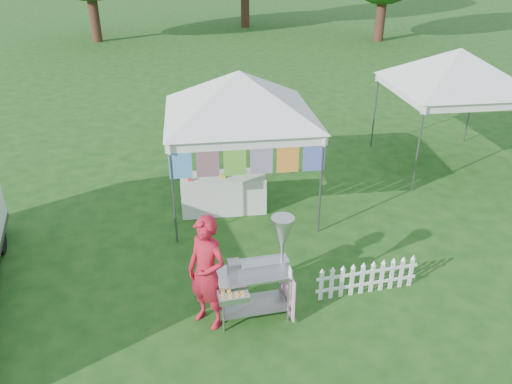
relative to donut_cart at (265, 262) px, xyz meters
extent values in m
plane|color=#164513|center=(0.04, 0.25, -1.01)|extent=(120.00, 120.00, 0.00)
cylinder|color=#59595E|center=(-1.38, 2.33, 0.04)|extent=(0.04, 0.04, 2.10)
cylinder|color=#59595E|center=(1.46, 2.33, 0.04)|extent=(0.04, 0.04, 2.10)
cylinder|color=#59595E|center=(-1.38, 5.17, 0.04)|extent=(0.04, 0.04, 2.10)
cylinder|color=#59595E|center=(1.46, 5.17, 0.04)|extent=(0.04, 0.04, 2.10)
cube|color=white|center=(0.04, 2.33, 0.99)|extent=(3.00, 0.03, 0.22)
cube|color=white|center=(0.04, 5.17, 0.99)|extent=(3.00, 0.03, 0.22)
pyramid|color=white|center=(0.04, 3.75, 1.99)|extent=(4.24, 4.24, 0.90)
cylinder|color=#59595E|center=(0.04, 2.33, 1.07)|extent=(3.00, 0.03, 0.03)
cube|color=blue|center=(-1.21, 2.33, 0.72)|extent=(0.42, 0.01, 0.70)
cube|color=orange|center=(-0.71, 2.33, 0.72)|extent=(0.42, 0.01, 0.70)
cube|color=#178B36|center=(-0.21, 2.33, 0.72)|extent=(0.42, 0.01, 0.70)
cube|color=#2FB296|center=(0.29, 2.33, 0.72)|extent=(0.42, 0.01, 0.70)
cube|color=red|center=(0.79, 2.33, 0.72)|extent=(0.42, 0.01, 0.70)
cube|color=purple|center=(1.29, 2.33, 0.72)|extent=(0.42, 0.01, 0.70)
cylinder|color=#59595E|center=(4.12, 3.83, 0.04)|extent=(0.04, 0.04, 2.10)
cylinder|color=#59595E|center=(4.12, 6.67, 0.04)|extent=(0.04, 0.04, 2.10)
cylinder|color=#59595E|center=(6.96, 6.67, 0.04)|extent=(0.04, 0.04, 2.10)
cube|color=white|center=(5.54, 3.83, 0.99)|extent=(3.00, 0.03, 0.22)
cube|color=white|center=(5.54, 6.67, 0.99)|extent=(3.00, 0.03, 0.22)
pyramid|color=white|center=(5.54, 5.25, 1.99)|extent=(4.24, 4.24, 0.90)
cylinder|color=#59595E|center=(5.54, 3.83, 1.07)|extent=(3.00, 0.03, 0.03)
cylinder|color=#3A1E15|center=(-5.96, 24.25, 0.97)|extent=(0.56, 0.56, 3.96)
cylinder|color=#3A1E15|center=(10.04, 22.25, 0.75)|extent=(0.56, 0.56, 3.52)
cylinder|color=gray|center=(-0.66, -0.28, -0.59)|extent=(0.04, 0.04, 0.83)
cylinder|color=gray|center=(0.34, -0.19, -0.59)|extent=(0.04, 0.04, 0.83)
cylinder|color=gray|center=(-0.71, 0.17, -0.59)|extent=(0.04, 0.04, 0.83)
cylinder|color=gray|center=(0.30, 0.26, -0.59)|extent=(0.04, 0.04, 0.83)
cube|color=gray|center=(-0.18, -0.01, -0.78)|extent=(1.10, 0.62, 0.01)
cube|color=#B7B7BC|center=(-0.18, -0.01, -0.17)|extent=(1.16, 0.66, 0.04)
cube|color=#B7B7BC|center=(-0.02, 0.05, -0.09)|extent=(0.81, 0.30, 0.14)
cube|color=gray|center=(-0.46, 0.01, -0.05)|extent=(0.20, 0.22, 0.20)
cylinder|color=gray|center=(0.28, 0.08, 0.24)|extent=(0.05, 0.05, 0.83)
cone|color=#B7B7BC|center=(0.28, 0.08, 0.47)|extent=(0.36, 0.36, 0.37)
cylinder|color=#B7B7BC|center=(0.28, 0.08, 0.68)|extent=(0.38, 0.38, 0.06)
cube|color=#B7B7BC|center=(-0.52, -0.39, -0.27)|extent=(0.47, 0.32, 0.09)
cube|color=pink|center=(0.38, 0.04, -0.59)|extent=(0.08, 0.69, 0.75)
cube|color=white|center=(0.35, -0.22, -0.06)|extent=(0.03, 0.13, 0.17)
imported|color=#B01528|center=(-0.87, -0.04, -0.08)|extent=(0.80, 0.79, 1.86)
cube|color=white|center=(0.98, 0.23, -0.73)|extent=(0.07, 0.03, 0.56)
cube|color=white|center=(1.15, 0.25, -0.73)|extent=(0.07, 0.03, 0.56)
cube|color=white|center=(1.33, 0.27, -0.73)|extent=(0.07, 0.03, 0.56)
cube|color=white|center=(1.51, 0.29, -0.73)|extent=(0.07, 0.03, 0.56)
cube|color=white|center=(1.69, 0.30, -0.73)|extent=(0.07, 0.03, 0.56)
cube|color=white|center=(1.87, 0.32, -0.73)|extent=(0.07, 0.03, 0.56)
cube|color=white|center=(2.05, 0.34, -0.73)|extent=(0.07, 0.03, 0.56)
cube|color=white|center=(2.23, 0.36, -0.73)|extent=(0.07, 0.03, 0.56)
cube|color=white|center=(2.41, 0.38, -0.73)|extent=(0.07, 0.03, 0.56)
cube|color=white|center=(2.59, 0.40, -0.73)|extent=(0.07, 0.03, 0.56)
cube|color=white|center=(1.78, 0.31, -0.83)|extent=(1.79, 0.21, 0.05)
cube|color=white|center=(1.78, 0.31, -0.59)|extent=(1.79, 0.21, 0.05)
cube|color=white|center=(-0.36, 3.52, -0.60)|extent=(1.80, 0.70, 0.82)
camera|label=1|loc=(-0.97, -6.10, 4.36)|focal=35.00mm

